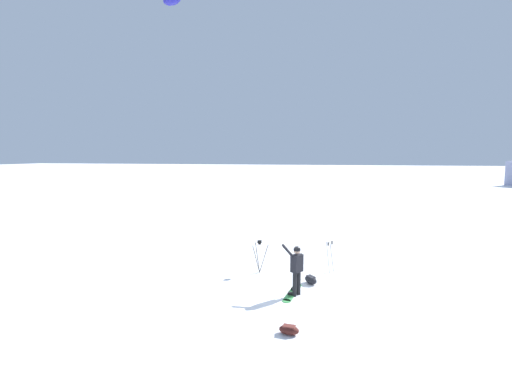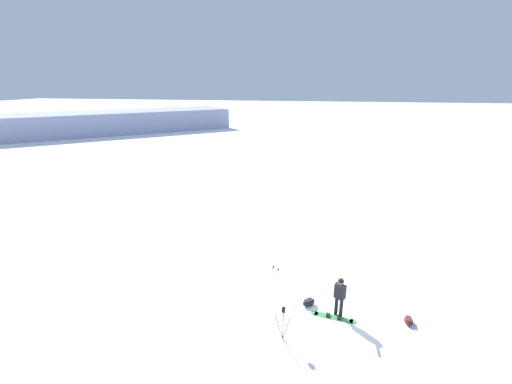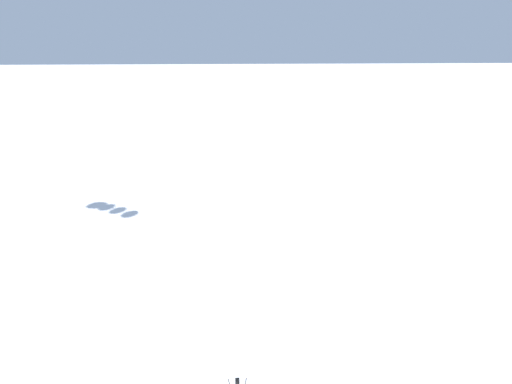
# 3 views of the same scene
# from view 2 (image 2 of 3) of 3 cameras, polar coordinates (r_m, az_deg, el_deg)

# --- Properties ---
(ground_plane) EXTENTS (300.00, 300.00, 0.00)m
(ground_plane) POSITION_cam_2_polar(r_m,az_deg,el_deg) (14.47, 14.04, -20.83)
(ground_plane) COLOR white
(snowboarder) EXTENTS (0.48, 0.78, 1.76)m
(snowboarder) POSITION_cam_2_polar(r_m,az_deg,el_deg) (14.19, 14.06, -16.35)
(snowboarder) COLOR black
(snowboarder) RESTS_ON ground_plane
(snowboard) EXTENTS (1.78, 0.52, 0.10)m
(snowboard) POSITION_cam_2_polar(r_m,az_deg,el_deg) (14.66, 13.05, -20.01)
(snowboard) COLOR #3F994C
(snowboard) RESTS_ON ground_plane
(gear_bag_large) EXTENTS (0.38, 0.58, 0.24)m
(gear_bag_large) POSITION_cam_2_polar(r_m,az_deg,el_deg) (15.22, 24.51, -19.26)
(gear_bag_large) COLOR #4C1E19
(gear_bag_large) RESTS_ON ground_plane
(camera_tripod) EXTENTS (0.56, 0.61, 1.35)m
(camera_tripod) POSITION_cam_2_polar(r_m,az_deg,el_deg) (12.86, 4.65, -20.48)
(camera_tripod) COLOR #262628
(camera_tripod) RESTS_ON ground_plane
(gear_bag_small) EXTENTS (0.65, 0.62, 0.31)m
(gear_bag_small) POSITION_cam_2_polar(r_m,az_deg,el_deg) (15.01, 8.96, -18.02)
(gear_bag_small) COLOR black
(gear_bag_small) RESTS_ON ground_plane
(ski_poles) EXTENTS (0.38, 0.35, 1.28)m
(ski_poles) POSITION_cam_2_polar(r_m,az_deg,el_deg) (15.28, 3.35, -14.02)
(ski_poles) COLOR gray
(ski_poles) RESTS_ON ground_plane
(distant_ridge) EXTENTS (37.80, 34.01, 3.75)m
(distant_ridge) POSITION_cam_2_polar(r_m,az_deg,el_deg) (67.86, -22.60, 10.98)
(distant_ridge) COLOR #9DA3C6
(distant_ridge) RESTS_ON ground_plane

